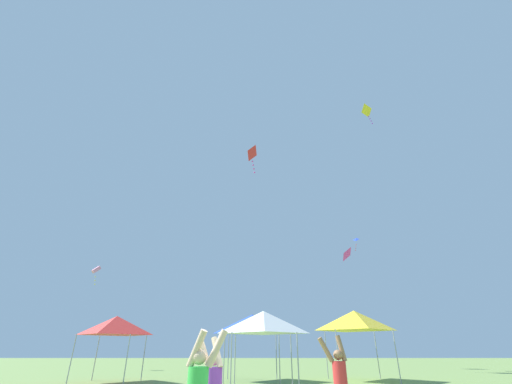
{
  "coord_description": "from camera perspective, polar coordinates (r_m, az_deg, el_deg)",
  "views": [
    {
      "loc": [
        0.07,
        -6.81,
        1.66
      ],
      "look_at": [
        0.08,
        16.82,
        12.88
      ],
      "focal_mm": 23.08,
      "sensor_mm": 36.0,
      "label": 1
    }
  ],
  "objects": [
    {
      "name": "canopy_tent_white",
      "position": [
        16.3,
        1.3,
        -21.62
      ],
      "size": [
        3.01,
        3.01,
        3.22
      ],
      "color": "#9E9EA3",
      "rests_on": "ground"
    },
    {
      "name": "person_companion_red",
      "position": [
        9.01,
        14.31,
        -28.94
      ],
      "size": [
        0.71,
        0.32,
        1.94
      ],
      "color": "#2D2D38",
      "rests_on": "ground"
    },
    {
      "name": "kite_blue_diamond",
      "position": [
        34.24,
        16.93,
        -7.95
      ],
      "size": [
        0.67,
        0.72,
        1.34
      ],
      "color": "blue"
    },
    {
      "name": "kite_red_diamond",
      "position": [
        36.65,
        -0.77,
        6.51
      ],
      "size": [
        1.35,
        1.35,
        2.99
      ],
      "color": "red"
    },
    {
      "name": "kite_yellow_diamond",
      "position": [
        36.08,
        18.68,
        13.05
      ],
      "size": [
        1.01,
        1.0,
        2.25
      ],
      "color": "yellow"
    },
    {
      "name": "kite_magenta_diamond",
      "position": [
        36.59,
        15.36,
        -10.35
      ],
      "size": [
        1.27,
        1.28,
        1.04
      ],
      "color": "#D6389E"
    },
    {
      "name": "canopy_tent_blue",
      "position": [
        20.69,
        -0.67,
        -21.89
      ],
      "size": [
        3.22,
        3.22,
        3.44
      ],
      "color": "#9E9EA3",
      "rests_on": "ground"
    },
    {
      "name": "canopy_tent_yellow",
      "position": [
        21.62,
        16.74,
        -20.54
      ],
      "size": [
        3.43,
        3.43,
        3.67
      ],
      "color": "#9E9EA3",
      "rests_on": "ground"
    },
    {
      "name": "canopy_tent_red",
      "position": [
        21.35,
        -23.14,
        -20.49
      ],
      "size": [
        3.08,
        3.08,
        3.29
      ],
      "color": "#9E9EA3",
      "rests_on": "ground"
    },
    {
      "name": "kite_pink_box",
      "position": [
        35.99,
        -25.95,
        -12.07
      ],
      "size": [
        0.73,
        0.83,
        1.84
      ],
      "color": "pink"
    }
  ]
}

